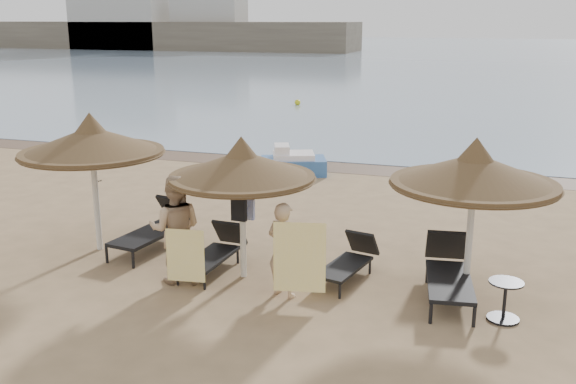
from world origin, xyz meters
name	(u,v)px	position (x,y,z in m)	size (l,w,h in m)	color
ground	(227,283)	(0.00, 0.00, 0.00)	(160.00, 160.00, 0.00)	#9E7E57
sea	(469,53)	(0.00, 80.00, 0.01)	(200.00, 140.00, 0.03)	gray
wet_sand_strip	(349,168)	(0.00, 9.40, 0.00)	(200.00, 1.60, 0.01)	brown
far_shore	(283,30)	(-25.10, 77.82, 2.91)	(150.00, 54.80, 12.00)	#6A5F4D
palapa_left	(91,141)	(-3.09, 0.78, 2.18)	(2.76, 2.76, 2.73)	silver
palapa_center	(242,166)	(0.15, 0.38, 2.01)	(2.55, 2.55, 2.53)	silver
palapa_right	(475,171)	(3.95, 0.80, 2.11)	(2.67, 2.67, 2.65)	silver
lounger_far_left	(156,227)	(-2.07, 1.25, 0.42)	(0.96, 2.14, 0.92)	black
lounger_near_left	(216,250)	(-0.47, 0.58, 0.35)	(0.66, 1.76, 0.78)	black
lounger_near_right	(349,260)	(1.95, 0.92, 0.33)	(0.88, 1.72, 0.74)	black
lounger_far_right	(449,271)	(3.66, 0.72, 0.42)	(0.98, 2.17, 0.94)	black
side_table	(505,302)	(4.55, 0.03, 0.30)	(0.52, 0.52, 0.63)	black
person_left	(175,221)	(-0.86, -0.17, 1.10)	(1.01, 0.66, 2.20)	tan
person_right	(283,242)	(1.09, -0.17, 0.93)	(0.86, 0.56, 1.86)	tan
towel_left	(185,256)	(-0.51, -0.52, 0.63)	(0.65, 0.12, 0.92)	yellow
towel_right	(299,258)	(1.44, -0.42, 0.80)	(0.82, 0.19, 1.16)	yellow
bag_patterned	(246,209)	(0.15, 0.56, 1.20)	(0.29, 0.10, 0.36)	silver
bag_dark	(239,210)	(0.15, 0.22, 1.28)	(0.27, 0.10, 0.38)	black
pedal_boat	(293,163)	(-1.40, 8.08, 0.32)	(2.15, 1.70, 0.87)	#3362A5
buoy_left	(298,102)	(-5.88, 22.92, 0.16)	(0.31, 0.31, 0.31)	#CECA16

